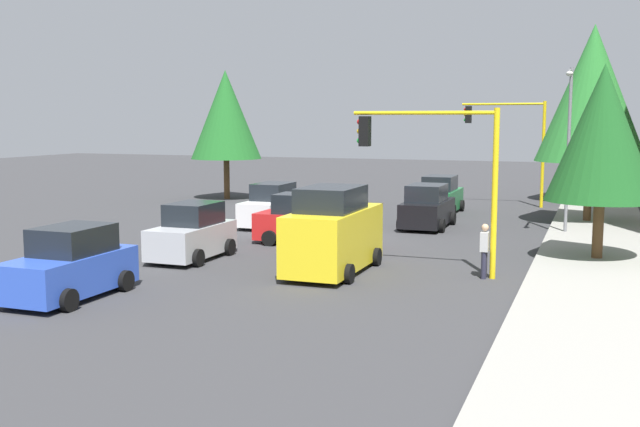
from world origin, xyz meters
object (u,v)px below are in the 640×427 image
(tree_roadside_mid, at_px, (592,94))
(pedestrian_crossing, at_px, (485,249))
(street_lamp_curbside, at_px, (569,132))
(car_white, at_px, (272,207))
(car_red, at_px, (307,221))
(car_blue, at_px, (70,266))
(traffic_signal_near_left, at_px, (434,157))
(tree_roadside_far, at_px, (585,100))
(traffic_signal_far_left, at_px, (511,132))
(delivery_van_yellow, at_px, (333,233))
(tree_roadside_near, at_px, (602,133))
(tree_opposite_side, at_px, (226,115))
(car_black, at_px, (427,208))
(car_green, at_px, (440,196))
(car_silver, at_px, (192,234))

(tree_roadside_mid, relative_size, pedestrian_crossing, 5.41)
(street_lamp_curbside, xyz_separation_m, car_white, (1.53, -12.73, -3.45))
(car_red, xyz_separation_m, car_blue, (10.58, -2.84, 0.00))
(traffic_signal_near_left, relative_size, tree_roadside_far, 0.57)
(traffic_signal_far_left, distance_m, delivery_van_yellow, 21.22)
(tree_roadside_near, xyz_separation_m, tree_opposite_side, (-14.00, -21.50, 0.73))
(car_black, height_order, car_red, same)
(car_red, bearing_deg, delivery_van_yellow, 30.07)
(car_black, height_order, car_green, same)
(delivery_van_yellow, relative_size, car_black, 1.15)
(car_green, bearing_deg, traffic_signal_near_left, 10.54)
(tree_opposite_side, relative_size, car_green, 1.95)
(car_black, bearing_deg, car_red, -29.53)
(car_white, height_order, pedestrian_crossing, car_white)
(street_lamp_curbside, relative_size, car_red, 1.71)
(tree_roadside_mid, bearing_deg, delivery_van_yellow, -26.67)
(traffic_signal_far_left, height_order, car_silver, traffic_signal_far_left)
(tree_roadside_far, distance_m, delivery_van_yellow, 26.17)
(tree_roadside_near, relative_size, car_blue, 1.69)
(car_black, bearing_deg, tree_roadside_far, 155.79)
(tree_roadside_far, relative_size, car_red, 2.22)
(car_green, xyz_separation_m, car_blue, (22.06, -5.78, 0.00))
(traffic_signal_near_left, xyz_separation_m, car_black, (-10.07, -2.39, -2.82))
(street_lamp_curbside, xyz_separation_m, car_green, (-5.87, -6.45, -3.45))
(tree_roadside_near, bearing_deg, street_lamp_curbside, -166.95)
(car_silver, distance_m, car_green, 16.78)
(street_lamp_curbside, height_order, tree_roadside_mid, tree_roadside_mid)
(car_white, bearing_deg, car_blue, 1.94)
(tree_opposite_side, distance_m, car_green, 14.60)
(car_black, xyz_separation_m, car_red, (6.07, -3.44, -0.00))
(traffic_signal_far_left, xyz_separation_m, tree_roadside_near, (16.00, 4.77, 0.27))
(traffic_signal_near_left, distance_m, car_red, 7.61)
(delivery_van_yellow, xyz_separation_m, car_red, (-4.79, -2.77, -0.38))
(car_green, bearing_deg, tree_opposite_side, -100.40)
(traffic_signal_near_left, distance_m, car_white, 12.53)
(tree_roadside_far, height_order, car_blue, tree_roadside_far)
(car_silver, bearing_deg, traffic_signal_far_left, 157.20)
(tree_roadside_mid, height_order, car_black, tree_roadside_mid)
(traffic_signal_near_left, xyz_separation_m, traffic_signal_far_left, (-20.00, 0.10, 0.42))
(street_lamp_curbside, relative_size, car_silver, 1.90)
(pedestrian_crossing, bearing_deg, delivery_van_yellow, -81.16)
(traffic_signal_near_left, distance_m, tree_roadside_mid, 14.85)
(tree_opposite_side, height_order, tree_roadside_far, tree_roadside_far)
(traffic_signal_near_left, height_order, car_blue, traffic_signal_near_left)
(car_silver, height_order, car_green, same)
(tree_opposite_side, relative_size, delivery_van_yellow, 1.63)
(car_black, relative_size, car_white, 1.04)
(car_green, bearing_deg, car_black, 5.22)
(tree_roadside_far, distance_m, car_white, 21.20)
(tree_roadside_far, xyz_separation_m, car_black, (13.93, -6.26, -5.10))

